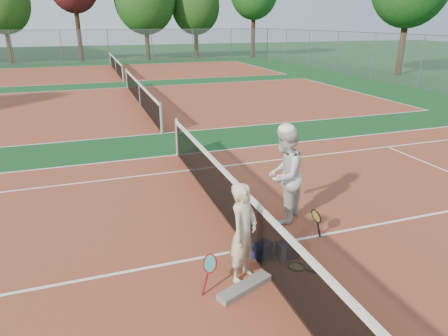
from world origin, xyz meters
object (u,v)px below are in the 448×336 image
Objects in this scene: player_b at (284,175)px; racket_black_held at (315,224)px; sports_bag_navy at (262,250)px; sports_bag_purple at (287,250)px; net_main at (249,223)px; racket_spare at (296,267)px; water_bottle at (284,255)px; racket_red at (210,273)px; player_a at (243,233)px.

player_b reaches higher than racket_black_held.
sports_bag_navy is 0.95× the size of sports_bag_purple.
net_main is 18.88× the size of racket_black_held.
racket_spare is at bearing 28.08° from player_b.
player_b is 1.71m from water_bottle.
sports_bag_purple is 1.14× the size of water_bottle.
water_bottle is at bearing -22.92° from racket_red.
sports_bag_navy is (0.13, -0.30, -0.38)m from net_main.
net_main reaches higher than racket_spare.
player_a is 2.78× the size of racket_red.
player_b is 6.33× the size of water_bottle.
racket_red is at bearing -164.64° from sports_bag_purple.
sports_bag_navy is (-1.14, -0.24, -0.16)m from racket_black_held.
racket_black_held is at bearing -2.60° from net_main.
racket_spare is at bearing -54.80° from water_bottle.
sports_bag_navy is at bearing 160.75° from sports_bag_purple.
racket_red is 1.36m from water_bottle.
player_a is (-0.39, -0.72, 0.27)m from net_main.
player_b reaches higher than racket_red.
sports_bag_navy is (1.08, 0.54, -0.15)m from racket_red.
racket_black_held is at bearing 61.74° from player_b.
net_main is at bearing -7.56° from racket_spare.
net_main is 36.60× the size of water_bottle.
racket_black_held is (1.27, -0.06, -0.22)m from net_main.
racket_red is (-1.99, -1.63, -0.67)m from player_b.
sports_bag_navy is (-0.91, -1.09, -0.82)m from player_b.
sports_bag_purple is (-0.53, -1.23, -0.81)m from player_b.
racket_black_held is at bearing -20.47° from player_a.
sports_bag_purple is at bearing 15.93° from racket_black_held.
water_bottle is (-0.14, 0.19, 0.14)m from racket_spare.
racket_red is 1.73× the size of sports_bag_navy.
player_a is at bearing -22.42° from racket_red.
player_b is (1.04, 0.79, 0.44)m from net_main.
racket_spare is (1.47, 0.07, -0.27)m from racket_red.
water_bottle is at bearing -56.18° from net_main.
player_a is at bearing 45.32° from racket_spare.
racket_red is 1.49m from racket_spare.
racket_black_held is 1.79× the size of sports_bag_navy.
racket_black_held is 1.04m from water_bottle.
player_b is at bearing 66.71° from sports_bag_purple.
racket_spare is at bearing -45.18° from player_a.
racket_black_held is at bearing 30.15° from water_bottle.
player_b is at bearing -60.18° from racket_spare.
sports_bag_purple is (0.51, -0.44, -0.37)m from net_main.
racket_spare is (0.91, -0.05, -0.77)m from player_a.
racket_red is 1.21m from sports_bag_navy.
player_a is at bearing 11.23° from racket_black_held.
water_bottle is (-0.66, -1.36, -0.80)m from player_b.
sports_bag_navy is 0.41m from sports_bag_purple.
player_b reaches higher than water_bottle.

